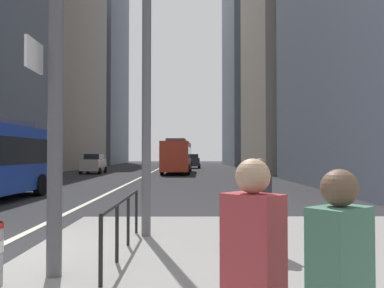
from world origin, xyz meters
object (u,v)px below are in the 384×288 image
(car_receding_near, at_px, (192,161))
(pedestrian_far, at_px, (260,199))
(car_oncoming_mid, at_px, (94,164))
(pedestrian_walking, at_px, (253,275))
(street_lamp_post, at_px, (147,3))
(city_bus_red_receding, at_px, (177,155))

(car_receding_near, relative_size, pedestrian_far, 2.53)
(car_oncoming_mid, xyz_separation_m, pedestrian_walking, (9.90, -36.78, 0.14))
(pedestrian_walking, relative_size, pedestrian_far, 1.03)
(car_oncoming_mid, relative_size, car_receding_near, 0.96)
(street_lamp_post, height_order, pedestrian_far, street_lamp_post)
(city_bus_red_receding, xyz_separation_m, street_lamp_post, (0.24, -31.42, 3.45))
(car_receding_near, bearing_deg, pedestrian_walking, -90.05)
(pedestrian_far, bearing_deg, car_receding_near, 91.03)
(city_bus_red_receding, height_order, street_lamp_post, street_lamp_post)
(city_bus_red_receding, relative_size, car_oncoming_mid, 2.71)
(city_bus_red_receding, relative_size, pedestrian_walking, 6.39)
(car_oncoming_mid, bearing_deg, city_bus_red_receding, 4.72)
(street_lamp_post, bearing_deg, city_bus_red_receding, 90.44)
(car_receding_near, bearing_deg, street_lamp_post, -91.76)
(city_bus_red_receding, relative_size, street_lamp_post, 1.40)
(car_receding_near, relative_size, street_lamp_post, 0.54)
(city_bus_red_receding, bearing_deg, street_lamp_post, -89.56)
(street_lamp_post, relative_size, pedestrian_far, 4.69)
(car_oncoming_mid, xyz_separation_m, pedestrian_far, (10.79, -32.07, 0.11))
(city_bus_red_receding, distance_m, car_receding_near, 14.27)
(street_lamp_post, bearing_deg, car_receding_near, 88.24)
(car_oncoming_mid, relative_size, pedestrian_walking, 2.36)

